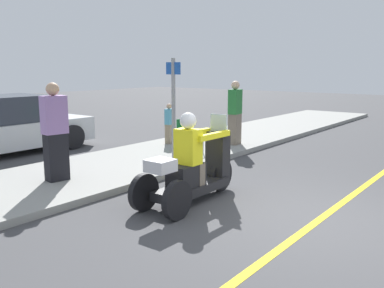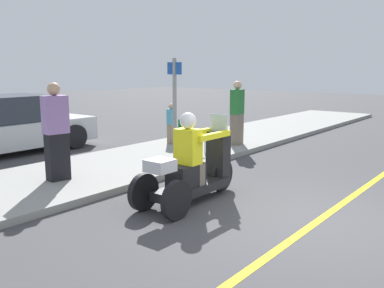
% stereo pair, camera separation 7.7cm
% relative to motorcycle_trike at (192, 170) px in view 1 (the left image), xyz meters
% --- Properties ---
extents(ground_plane, '(60.00, 60.00, 0.00)m').
position_rel_motorcycle_trike_xyz_m(ground_plane, '(0.33, -1.93, -0.53)').
color(ground_plane, '#424244').
extents(lane_stripe, '(24.00, 0.12, 0.01)m').
position_rel_motorcycle_trike_xyz_m(lane_stripe, '(-0.01, -1.93, -0.52)').
color(lane_stripe, gold).
rests_on(lane_stripe, ground).
extents(sidewalk_strip, '(28.00, 2.80, 0.12)m').
position_rel_motorcycle_trike_xyz_m(sidewalk_strip, '(0.33, 2.67, -0.47)').
color(sidewalk_strip, gray).
rests_on(sidewalk_strip, ground).
extents(motorcycle_trike, '(2.17, 0.75, 1.46)m').
position_rel_motorcycle_trike_xyz_m(motorcycle_trike, '(0.00, 0.00, 0.00)').
color(motorcycle_trike, black).
rests_on(motorcycle_trike, ground).
extents(spectator_mid_group, '(0.43, 0.29, 1.67)m').
position_rel_motorcycle_trike_xyz_m(spectator_mid_group, '(4.32, 1.91, 0.40)').
color(spectator_mid_group, '#726656').
rests_on(spectator_mid_group, sidewalk_strip).
extents(spectator_by_tree, '(0.28, 0.20, 1.07)m').
position_rel_motorcycle_trike_xyz_m(spectator_by_tree, '(3.36, 3.36, 0.11)').
color(spectator_by_tree, gray).
rests_on(spectator_by_tree, sidewalk_strip).
extents(spectator_end_of_line, '(0.45, 0.31, 1.76)m').
position_rel_motorcycle_trike_xyz_m(spectator_end_of_line, '(-0.77, 2.50, 0.44)').
color(spectator_end_of_line, black).
rests_on(spectator_end_of_line, sidewalk_strip).
extents(folding_chair_curbside, '(0.50, 0.50, 0.82)m').
position_rel_motorcycle_trike_xyz_m(folding_chair_curbside, '(2.62, 2.17, 0.10)').
color(folding_chair_curbside, '#A5A8AD').
rests_on(folding_chair_curbside, sidewalk_strip).
extents(parked_car_lot_left, '(4.34, 1.94, 1.45)m').
position_rel_motorcycle_trike_xyz_m(parked_car_lot_left, '(0.20, 6.16, 0.16)').
color(parked_car_lot_left, silver).
rests_on(parked_car_lot_left, ground).
extents(street_sign, '(0.08, 0.36, 2.20)m').
position_rel_motorcycle_trike_xyz_m(street_sign, '(1.35, 1.52, 0.79)').
color(street_sign, gray).
rests_on(street_sign, sidewalk_strip).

